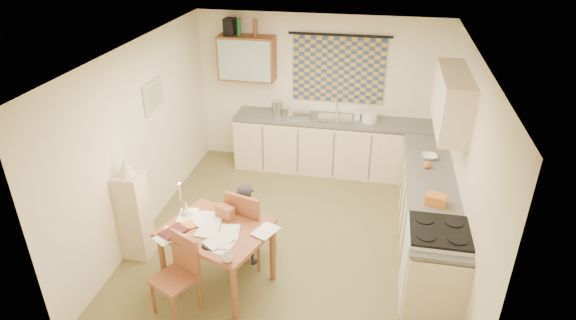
% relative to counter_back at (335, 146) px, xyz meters
% --- Properties ---
extents(floor, '(4.00, 4.50, 0.02)m').
position_rel_counter_back_xyz_m(floor, '(-0.34, -1.95, -0.46)').
color(floor, brown).
rests_on(floor, ground).
extents(ceiling, '(4.00, 4.50, 0.02)m').
position_rel_counter_back_xyz_m(ceiling, '(-0.34, -1.95, 2.06)').
color(ceiling, white).
rests_on(ceiling, floor).
extents(wall_back, '(4.00, 0.02, 2.50)m').
position_rel_counter_back_xyz_m(wall_back, '(-0.34, 0.31, 0.80)').
color(wall_back, '#F9F0C8').
rests_on(wall_back, floor).
extents(wall_front, '(4.00, 0.02, 2.50)m').
position_rel_counter_back_xyz_m(wall_front, '(-0.34, -4.21, 0.80)').
color(wall_front, '#F9F0C8').
rests_on(wall_front, floor).
extents(wall_left, '(0.02, 4.50, 2.50)m').
position_rel_counter_back_xyz_m(wall_left, '(-2.35, -1.95, 0.80)').
color(wall_left, '#F9F0C8').
rests_on(wall_left, floor).
extents(wall_right, '(0.02, 4.50, 2.50)m').
position_rel_counter_back_xyz_m(wall_right, '(1.67, -1.95, 0.80)').
color(wall_right, '#F9F0C8').
rests_on(wall_right, floor).
extents(window_blind, '(1.45, 0.03, 1.05)m').
position_rel_counter_back_xyz_m(window_blind, '(-0.04, 0.27, 1.20)').
color(window_blind, navy).
rests_on(window_blind, wall_back).
extents(curtain_rod, '(1.60, 0.04, 0.04)m').
position_rel_counter_back_xyz_m(curtain_rod, '(-0.04, 0.25, 1.75)').
color(curtain_rod, black).
rests_on(curtain_rod, wall_back).
extents(wall_cabinet, '(0.90, 0.34, 0.70)m').
position_rel_counter_back_xyz_m(wall_cabinet, '(-1.49, 0.13, 1.35)').
color(wall_cabinet, brown).
rests_on(wall_cabinet, wall_back).
extents(wall_cabinet_glass, '(0.84, 0.02, 0.64)m').
position_rel_counter_back_xyz_m(wall_cabinet_glass, '(-1.49, -0.04, 1.35)').
color(wall_cabinet_glass, '#99B2A5').
rests_on(wall_cabinet_glass, wall_back).
extents(upper_cabinet_right, '(0.34, 1.30, 0.70)m').
position_rel_counter_back_xyz_m(upper_cabinet_right, '(1.49, -1.40, 1.40)').
color(upper_cabinet_right, beige).
rests_on(upper_cabinet_right, wall_right).
extents(framed_print, '(0.04, 0.50, 0.40)m').
position_rel_counter_back_xyz_m(framed_print, '(-2.31, -1.55, 1.25)').
color(framed_print, beige).
rests_on(framed_print, wall_left).
extents(print_canvas, '(0.01, 0.42, 0.32)m').
position_rel_counter_back_xyz_m(print_canvas, '(-2.28, -1.55, 1.25)').
color(print_canvas, beige).
rests_on(print_canvas, wall_left).
extents(counter_back, '(3.30, 0.62, 0.92)m').
position_rel_counter_back_xyz_m(counter_back, '(0.00, 0.00, 0.00)').
color(counter_back, beige).
rests_on(counter_back, floor).
extents(counter_right, '(0.62, 2.95, 0.92)m').
position_rel_counter_back_xyz_m(counter_right, '(1.36, -1.81, -0.00)').
color(counter_right, beige).
rests_on(counter_right, floor).
extents(stove, '(0.64, 0.64, 0.99)m').
position_rel_counter_back_xyz_m(stove, '(1.36, -2.88, 0.04)').
color(stove, white).
rests_on(stove, floor).
extents(sink, '(0.58, 0.49, 0.10)m').
position_rel_counter_back_xyz_m(sink, '(-0.03, 0.00, 0.43)').
color(sink, silver).
rests_on(sink, counter_back).
extents(tap, '(0.03, 0.03, 0.28)m').
position_rel_counter_back_xyz_m(tap, '(-0.02, 0.18, 0.61)').
color(tap, silver).
rests_on(tap, counter_back).
extents(dish_rack, '(0.39, 0.34, 0.06)m').
position_rel_counter_back_xyz_m(dish_rack, '(-0.61, 0.00, 0.50)').
color(dish_rack, silver).
rests_on(dish_rack, counter_back).
extents(kettle, '(0.22, 0.22, 0.24)m').
position_rel_counter_back_xyz_m(kettle, '(-0.97, -0.00, 0.59)').
color(kettle, silver).
rests_on(kettle, counter_back).
extents(mixing_bowl, '(0.30, 0.30, 0.16)m').
position_rel_counter_back_xyz_m(mixing_bowl, '(0.51, 0.00, 0.55)').
color(mixing_bowl, white).
rests_on(mixing_bowl, counter_back).
extents(soap_bottle, '(0.09, 0.09, 0.18)m').
position_rel_counter_back_xyz_m(soap_bottle, '(0.32, 0.05, 0.56)').
color(soap_bottle, white).
rests_on(soap_bottle, counter_back).
extents(bowl, '(0.23, 0.23, 0.05)m').
position_rel_counter_back_xyz_m(bowl, '(1.36, -1.12, 0.49)').
color(bowl, white).
rests_on(bowl, counter_right).
extents(orange_bag, '(0.25, 0.21, 0.12)m').
position_rel_counter_back_xyz_m(orange_bag, '(1.36, -2.29, 0.53)').
color(orange_bag, orange).
rests_on(orange_bag, counter_right).
extents(fruit_orange, '(0.10, 0.10, 0.10)m').
position_rel_counter_back_xyz_m(fruit_orange, '(1.31, -1.42, 0.52)').
color(fruit_orange, orange).
rests_on(fruit_orange, counter_right).
extents(speaker, '(0.17, 0.21, 0.26)m').
position_rel_counter_back_xyz_m(speaker, '(-1.74, 0.13, 1.83)').
color(speaker, black).
rests_on(speaker, wall_cabinet).
extents(bottle_green, '(0.08, 0.08, 0.26)m').
position_rel_counter_back_xyz_m(bottle_green, '(-1.60, 0.13, 1.83)').
color(bottle_green, '#195926').
rests_on(bottle_green, wall_cabinet).
extents(bottle_brown, '(0.07, 0.07, 0.26)m').
position_rel_counter_back_xyz_m(bottle_brown, '(-1.34, 0.13, 1.83)').
color(bottle_brown, brown).
rests_on(bottle_brown, wall_cabinet).
extents(dining_table, '(1.35, 1.19, 0.75)m').
position_rel_counter_back_xyz_m(dining_table, '(-1.02, -3.01, -0.07)').
color(dining_table, brown).
rests_on(dining_table, floor).
extents(chair_far, '(0.57, 0.57, 1.02)m').
position_rel_counter_back_xyz_m(chair_far, '(-0.75, -2.51, -0.14)').
color(chair_far, brown).
rests_on(chair_far, floor).
extents(chair_near, '(0.55, 0.55, 0.90)m').
position_rel_counter_back_xyz_m(chair_near, '(-1.31, -3.52, -0.17)').
color(chair_near, brown).
rests_on(chair_near, floor).
extents(person, '(0.63, 0.61, 1.09)m').
position_rel_counter_back_xyz_m(person, '(-0.80, -2.54, 0.09)').
color(person, black).
rests_on(person, floor).
extents(shelf_stand, '(0.32, 0.30, 1.15)m').
position_rel_counter_back_xyz_m(shelf_stand, '(-2.18, -2.70, 0.12)').
color(shelf_stand, beige).
rests_on(shelf_stand, floor).
extents(lampshade, '(0.20, 0.20, 0.22)m').
position_rel_counter_back_xyz_m(lampshade, '(-2.18, -2.70, 0.80)').
color(lampshade, beige).
rests_on(lampshade, shelf_stand).
extents(letter_rack, '(0.24, 0.18, 0.16)m').
position_rel_counter_back_xyz_m(letter_rack, '(-0.98, -2.78, 0.38)').
color(letter_rack, brown).
rests_on(letter_rack, dining_table).
extents(mug, '(0.22, 0.22, 0.09)m').
position_rel_counter_back_xyz_m(mug, '(-0.72, -3.51, 0.34)').
color(mug, white).
rests_on(mug, dining_table).
extents(magazine, '(0.44, 0.45, 0.03)m').
position_rel_counter_back_xyz_m(magazine, '(-1.54, -3.11, 0.31)').
color(magazine, maroon).
rests_on(magazine, dining_table).
extents(book, '(0.39, 0.39, 0.02)m').
position_rel_counter_back_xyz_m(book, '(-1.43, -2.97, 0.31)').
color(book, orange).
rests_on(book, dining_table).
extents(orange_box, '(0.14, 0.14, 0.04)m').
position_rel_counter_back_xyz_m(orange_box, '(-1.41, -3.21, 0.32)').
color(orange_box, orange).
rests_on(orange_box, dining_table).
extents(eyeglasses, '(0.14, 0.10, 0.02)m').
position_rel_counter_back_xyz_m(eyeglasses, '(-0.99, -3.35, 0.31)').
color(eyeglasses, black).
rests_on(eyeglasses, dining_table).
extents(candle_holder, '(0.07, 0.07, 0.18)m').
position_rel_counter_back_xyz_m(candle_holder, '(-1.45, -2.81, 0.39)').
color(candle_holder, silver).
rests_on(candle_holder, dining_table).
extents(candle, '(0.03, 0.03, 0.22)m').
position_rel_counter_back_xyz_m(candle, '(-1.50, -2.79, 0.59)').
color(candle, white).
rests_on(candle, dining_table).
extents(candle_flame, '(0.02, 0.02, 0.02)m').
position_rel_counter_back_xyz_m(candle_flame, '(-1.49, -2.79, 0.71)').
color(candle_flame, '#FFCC66').
rests_on(candle_flame, dining_table).
extents(papers, '(1.33, 0.79, 0.02)m').
position_rel_counter_back_xyz_m(papers, '(-1.07, -3.05, 0.31)').
color(papers, white).
rests_on(papers, dining_table).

